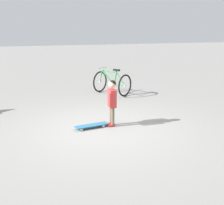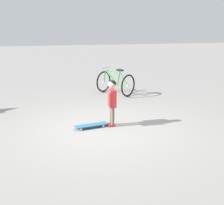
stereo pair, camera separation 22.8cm
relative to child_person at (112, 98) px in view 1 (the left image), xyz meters
The scene contains 4 objects.
ground_plane 0.74m from the child_person, 35.58° to the left, with size 50.00×50.00×0.00m, color gray.
child_person is the anchor object (origin of this frame).
skateboard 0.77m from the child_person, ahead, with size 0.77×0.33×0.07m.
bicycle_mid 3.06m from the child_person, 105.42° to the right, with size 1.22×1.28×0.85m.
Camera 1 is at (1.38, 5.85, 2.28)m, focal length 46.57 mm.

